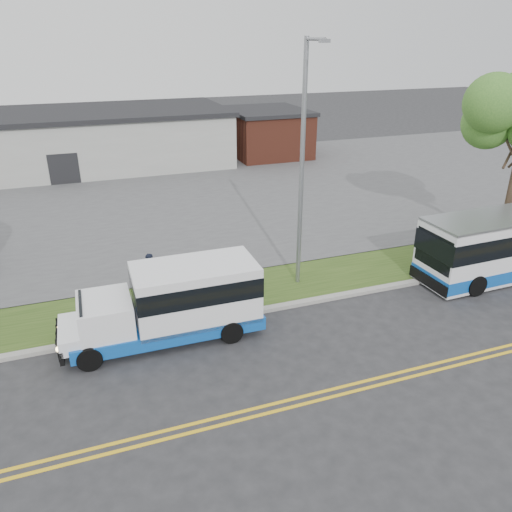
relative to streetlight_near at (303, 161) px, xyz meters
name	(u,v)px	position (x,y,z in m)	size (l,w,h in m)	color
ground	(253,330)	(-3.00, -2.73, -5.23)	(140.00, 140.00, 0.00)	#28282B
lane_line_north	(297,398)	(-3.00, -6.58, -5.23)	(70.00, 0.12, 0.01)	yellow
lane_line_south	(301,405)	(-3.00, -6.88, -5.23)	(70.00, 0.12, 0.01)	yellow
curb	(243,314)	(-3.00, -1.63, -5.16)	(80.00, 0.30, 0.15)	#9E9B93
verge	(229,293)	(-3.00, 0.17, -5.18)	(80.00, 3.30, 0.10)	#2C4617
parking_lot	(165,196)	(-3.00, 14.27, -5.18)	(80.00, 25.00, 0.10)	#4C4C4F
commercial_building	(61,141)	(-9.00, 24.27, -3.05)	(25.40, 10.40, 4.35)	#9E9E99
brick_wing	(267,132)	(7.50, 23.27, -3.27)	(6.30, 7.30, 3.90)	brown
streetlight_near	(303,161)	(0.00, 0.00, 0.00)	(0.35, 1.53, 9.50)	gray
shuttle_bus	(177,300)	(-5.53, -2.13, -3.85)	(6.80, 2.34, 2.59)	#0F4EAC
pedestrian	(150,273)	(-5.94, 1.27, -4.30)	(0.61, 0.40, 1.67)	black
grocery_bag_left	(145,292)	(-6.24, 1.02, -4.97)	(0.32, 0.32, 0.32)	white
grocery_bag_right	(158,284)	(-5.64, 1.52, -4.97)	(0.32, 0.32, 0.32)	white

